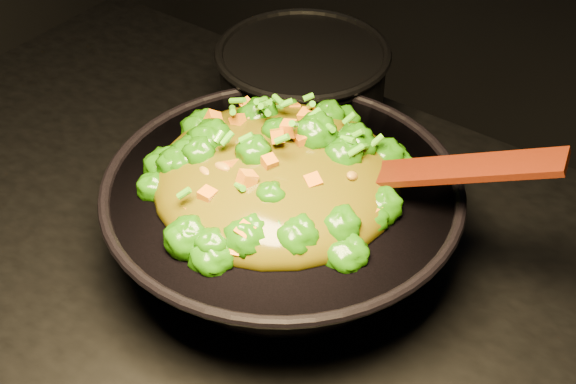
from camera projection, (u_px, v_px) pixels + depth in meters
The scene contains 4 objects.
wok at pixel (283, 223), 0.87m from camera, with size 0.37×0.37×0.10m, color black, non-canonical shape.
stir_fry at pixel (277, 149), 0.81m from camera, with size 0.26×0.26×0.09m, color #1D5906, non-canonical shape.
spatula at pixel (427, 171), 0.79m from camera, with size 0.27×0.04×0.01m, color #3C1508.
back_pot at pixel (302, 89), 1.05m from camera, with size 0.21×0.21×0.12m, color black.
Camera 1 is at (0.39, -0.41, 1.54)m, focal length 50.00 mm.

